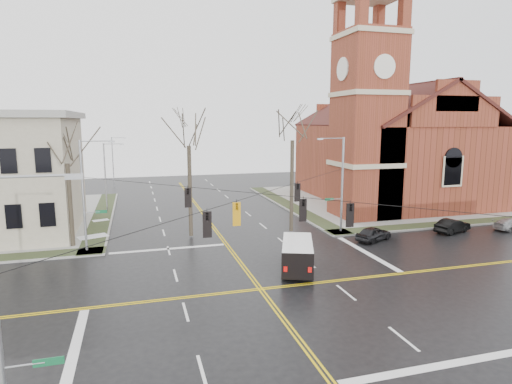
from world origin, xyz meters
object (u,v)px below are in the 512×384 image
object	(u,v)px
tree_nw_far	(67,158)
streetlight_north_a	(106,174)
signal_pole_nw	(85,192)
church	(388,138)
cargo_van	(297,253)
signal_pole_sw	(3,316)
parked_car_a	(374,234)
streetlight_north_b	(114,160)
parked_car_c	(511,224)
tree_nw_near	(189,140)
parked_car_b	(453,226)
signal_pole_ne	(341,182)
tree_ne	(292,134)

from	to	relation	value
tree_nw_far	streetlight_north_a	bearing A→B (deg)	81.96
signal_pole_nw	streetlight_north_a	bearing A→B (deg)	87.68
church	cargo_van	size ratio (longest dim) A/B	4.68
signal_pole_sw	parked_car_a	bearing A→B (deg)	38.78
streetlight_north_b	tree_nw_far	xyz separation A→B (m)	(-2.09, -34.79, 3.15)
streetlight_north_a	cargo_van	xyz separation A→B (m)	(14.29, -25.09, -3.23)
parked_car_a	parked_car_c	xyz separation A→B (m)	(15.20, -0.24, -0.09)
streetlight_north_a	tree_nw_near	world-z (taller)	tree_nw_near
church	tree_nw_near	size ratio (longest dim) A/B	2.21
parked_car_c	parked_car_b	bearing A→B (deg)	75.54
streetlight_north_a	parked_car_a	world-z (taller)	streetlight_north_a
signal_pole_ne	streetlight_north_b	distance (m)	42.61
parked_car_a	tree_ne	world-z (taller)	tree_ne
church	tree_ne	bearing A→B (deg)	-146.23
streetlight_north_b	cargo_van	bearing A→B (deg)	-72.41
cargo_van	tree_ne	size ratio (longest dim) A/B	0.45
parked_car_a	parked_car_c	world-z (taller)	parked_car_a
streetlight_north_a	streetlight_north_b	bearing A→B (deg)	90.00
parked_car_c	tree_nw_far	size ratio (longest dim) A/B	0.37
signal_pole_ne	signal_pole_nw	size ratio (longest dim) A/B	1.00
signal_pole_ne	cargo_van	bearing A→B (deg)	-131.79
cargo_van	tree_nw_far	world-z (taller)	tree_nw_far
signal_pole_sw	parked_car_c	bearing A→B (deg)	26.01
tree_nw_far	signal_pole_nw	bearing A→B (deg)	-50.33
streetlight_north_a	tree_nw_near	bearing A→B (deg)	-60.81
streetlight_north_a	parked_car_b	xyz separation A→B (m)	(32.47, -19.52, -3.80)
signal_pole_ne	signal_pole_sw	distance (m)	32.28
signal_pole_nw	parked_car_c	world-z (taller)	signal_pole_nw
parked_car_b	tree_nw_far	distance (m)	35.57
signal_pole_nw	tree_ne	xyz separation A→B (m)	(18.21, 1.33, 4.47)
signal_pole_nw	streetlight_north_b	bearing A→B (deg)	88.95
streetlight_north_a	streetlight_north_b	size ratio (longest dim) A/B	1.00
streetlight_north_a	tree_ne	size ratio (longest dim) A/B	0.61
signal_pole_sw	tree_nw_near	xyz separation A→B (m)	(8.66, 25.19, 4.04)
signal_pole_nw	parked_car_c	distance (m)	39.89
signal_pole_ne	cargo_van	distance (m)	12.11
parked_car_a	church	bearing A→B (deg)	-59.38
parked_car_a	cargo_van	bearing A→B (deg)	94.44
parked_car_b	tree_ne	size ratio (longest dim) A/B	0.31
signal_pole_ne	streetlight_north_a	world-z (taller)	signal_pole_ne
streetlight_north_a	cargo_van	distance (m)	29.06
parked_car_c	signal_pole_nw	bearing A→B (deg)	76.58
signal_pole_ne	tree_nw_far	xyz separation A→B (m)	(-24.06, 1.71, 2.67)
streetlight_north_b	parked_car_a	bearing A→B (deg)	-59.45
cargo_van	signal_pole_nw	bearing A→B (deg)	171.12
parked_car_a	parked_car_c	size ratio (longest dim) A/B	0.98
parked_car_c	tree_ne	size ratio (longest dim) A/B	0.30
streetlight_north_b	cargo_van	world-z (taller)	streetlight_north_b
signal_pole_sw	tree_ne	size ratio (longest dim) A/B	0.69
streetlight_north_a	parked_car_a	size ratio (longest dim) A/B	2.09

